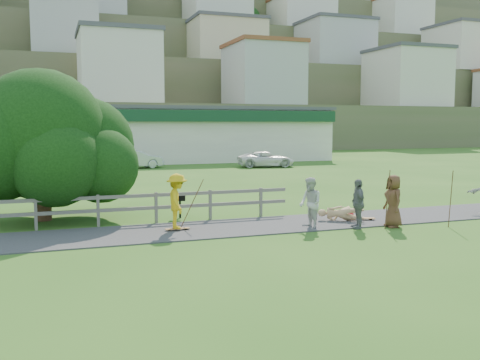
{
  "coord_description": "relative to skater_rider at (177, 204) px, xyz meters",
  "views": [
    {
      "loc": [
        -5.45,
        -15.37,
        3.51
      ],
      "look_at": [
        0.7,
        2.0,
        1.57
      ],
      "focal_mm": 40.0,
      "sensor_mm": 36.0,
      "label": 1
    }
  ],
  "objects": [
    {
      "name": "spectator_c",
      "position": [
        7.11,
        -1.73,
        -0.01
      ],
      "size": [
        0.66,
        0.93,
        1.79
      ],
      "primitive_type": "imported",
      "rotation": [
        0.0,
        0.0,
        4.61
      ],
      "color": "brown",
      "rests_on": "ground"
    },
    {
      "name": "longboard_rider",
      "position": [
        -0.0,
        0.0,
        -0.86
      ],
      "size": [
        0.81,
        0.22,
        0.09
      ],
      "primitive_type": null,
      "rotation": [
        0.0,
        0.0,
        0.02
      ],
      "color": "olive",
      "rests_on": "ground"
    },
    {
      "name": "spectator_a",
      "position": [
        4.29,
        -1.07,
        -0.03
      ],
      "size": [
        0.68,
        0.86,
        1.74
      ],
      "primitive_type": "imported",
      "rotation": [
        0.0,
        0.0,
        4.74
      ],
      "color": "beige",
      "rests_on": "ground"
    },
    {
      "name": "longboard_fallen",
      "position": [
        6.72,
        -0.39,
        -0.85
      ],
      "size": [
        0.99,
        0.55,
        0.11
      ],
      "primitive_type": null,
      "rotation": [
        0.0,
        0.0,
        -0.34
      ],
      "color": "olive",
      "rests_on": "ground"
    },
    {
      "name": "strip_mall",
      "position": [
        5.63,
        33.36,
        1.68
      ],
      "size": [
        32.5,
        10.75,
        5.1
      ],
      "color": "beige",
      "rests_on": "ground"
    },
    {
      "name": "hillside",
      "position": [
        1.63,
        89.73,
        13.51
      ],
      "size": [
        220.0,
        67.0,
        47.5
      ],
      "color": "#526038",
      "rests_on": "ground"
    },
    {
      "name": "skater_rider",
      "position": [
        0.0,
        0.0,
        0.0
      ],
      "size": [
        0.79,
        1.23,
        1.8
      ],
      "primitive_type": "imported",
      "rotation": [
        0.0,
        0.0,
        1.46
      ],
      "color": "gold",
      "rests_on": "ground"
    },
    {
      "name": "ground",
      "position": [
        1.63,
        -1.58,
        -0.9
      ],
      "size": [
        260.0,
        260.0,
        0.0
      ],
      "primitive_type": "plane",
      "color": "#2D5D1A",
      "rests_on": "ground"
    },
    {
      "name": "car_white",
      "position": [
        12.69,
        23.3,
        -0.26
      ],
      "size": [
        4.84,
        2.7,
        1.28
      ],
      "primitive_type": "imported",
      "rotation": [
        0.0,
        0.0,
        1.44
      ],
      "color": "white",
      "rests_on": "ground"
    },
    {
      "name": "skater_fallen",
      "position": [
        5.92,
        -0.29,
        -0.61
      ],
      "size": [
        1.2,
        1.58,
        0.59
      ],
      "primitive_type": "imported",
      "rotation": [
        0.0,
        0.0,
        1.0
      ],
      "color": "tan",
      "rests_on": "ground"
    },
    {
      "name": "car_silver",
      "position": [
        2.29,
        25.44,
        -0.16
      ],
      "size": [
        4.73,
        2.43,
        1.49
      ],
      "primitive_type": "imported",
      "rotation": [
        0.0,
        0.0,
        1.77
      ],
      "color": "silver",
      "rests_on": "ground"
    },
    {
      "name": "bbq",
      "position": [
        0.66,
        2.45,
        -0.47
      ],
      "size": [
        0.47,
        0.4,
        0.86
      ],
      "primitive_type": null,
      "rotation": [
        0.0,
        0.0,
        -0.29
      ],
      "color": "black",
      "rests_on": "ground"
    },
    {
      "name": "pole_spec_right",
      "position": [
        8.94,
        -2.39,
        0.07
      ],
      "size": [
        0.03,
        0.03,
        1.94
      ],
      "primitive_type": "cylinder",
      "color": "brown",
      "rests_on": "ground"
    },
    {
      "name": "spectator_b",
      "position": [
        5.84,
        -1.53,
        -0.06
      ],
      "size": [
        0.61,
        1.05,
        1.68
      ],
      "primitive_type": "imported",
      "rotation": [
        0.0,
        0.0,
        4.5
      ],
      "color": "slate",
      "rests_on": "ground"
    },
    {
      "name": "pole_spec_left",
      "position": [
        6.73,
        -1.93,
        0.09
      ],
      "size": [
        0.03,
        0.03,
        1.99
      ],
      "primitive_type": "cylinder",
      "color": "brown",
      "rests_on": "ground"
    },
    {
      "name": "helmet",
      "position": [
        6.52,
        0.06,
        -0.76
      ],
      "size": [
        0.29,
        0.29,
        0.29
      ],
      "primitive_type": "sphere",
      "color": "#9E0A16",
      "rests_on": "ground"
    },
    {
      "name": "fence",
      "position": [
        -2.99,
        1.72,
        -0.18
      ],
      "size": [
        15.05,
        0.1,
        1.1
      ],
      "color": "#5F5954",
      "rests_on": "ground"
    },
    {
      "name": "tree",
      "position": [
        -4.15,
        3.61,
        1.04
      ],
      "size": [
        7.56,
        7.56,
        3.88
      ],
      "primitive_type": null,
      "color": "black",
      "rests_on": "ground"
    },
    {
      "name": "pole_rider",
      "position": [
        0.6,
        0.4,
        0.01
      ],
      "size": [
        0.03,
        0.03,
        1.83
      ],
      "primitive_type": "cylinder",
      "color": "brown",
      "rests_on": "ground"
    },
    {
      "name": "path",
      "position": [
        1.63,
        -0.08,
        -0.88
      ],
      "size": [
        34.0,
        3.0,
        0.04
      ],
      "primitive_type": "cube",
      "color": "#313133",
      "rests_on": "ground"
    }
  ]
}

